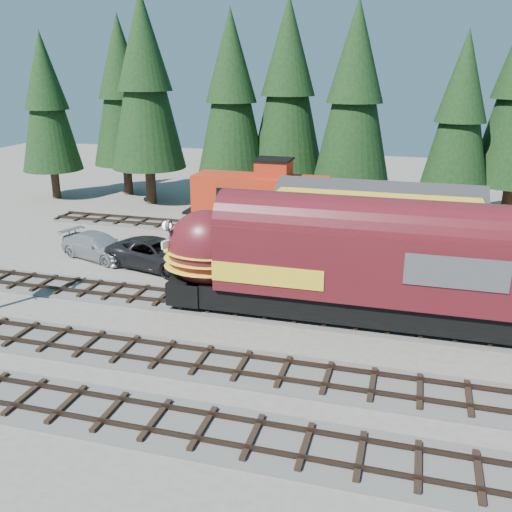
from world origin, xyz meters
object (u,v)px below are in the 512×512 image
(locomotive, at_px, (326,266))
(caboose, at_px, (261,199))
(pickup_truck_a, at_px, (157,254))
(depot, at_px, (373,230))
(pickup_truck_b, at_px, (98,246))

(locomotive, bearing_deg, caboose, 116.98)
(locomotive, distance_m, pickup_truck_a, 12.27)
(depot, distance_m, pickup_truck_a, 13.27)
(pickup_truck_a, relative_size, pickup_truck_b, 1.16)
(depot, distance_m, pickup_truck_b, 17.66)
(caboose, height_order, pickup_truck_a, caboose)
(locomotive, relative_size, pickup_truck_b, 3.10)
(depot, height_order, locomotive, depot)
(depot, relative_size, locomotive, 0.73)
(depot, height_order, pickup_truck_a, depot)
(depot, bearing_deg, pickup_truck_a, -171.38)
(pickup_truck_b, bearing_deg, caboose, -25.83)
(depot, xyz_separation_m, pickup_truck_b, (-17.48, -1.28, -2.14))
(caboose, bearing_deg, locomotive, -63.02)
(pickup_truck_a, xyz_separation_m, pickup_truck_b, (-4.52, 0.68, -0.09))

